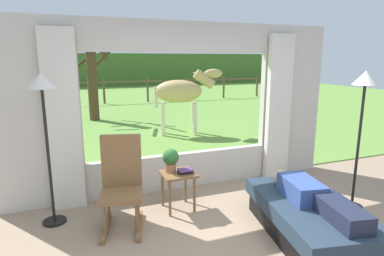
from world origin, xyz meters
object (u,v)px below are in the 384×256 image
(book_stack, at_px, (185,171))
(pasture_tree, at_px, (92,78))
(horse, at_px, (182,92))
(side_table, at_px, (178,179))
(floor_lamp_left, at_px, (43,104))
(potted_plant, at_px, (171,159))
(recliner_sofa, at_px, (308,219))
(reclining_person, at_px, (313,196))
(floor_lamp_right, at_px, (363,99))
(rocking_chair, at_px, (122,183))

(book_stack, height_order, pasture_tree, pasture_tree)
(book_stack, xyz_separation_m, horse, (1.45, 4.20, 0.61))
(side_table, xyz_separation_m, floor_lamp_left, (-1.57, 0.20, 1.07))
(potted_plant, bearing_deg, recliner_sofa, -46.07)
(reclining_person, relative_size, book_stack, 7.20)
(potted_plant, bearing_deg, side_table, -36.87)
(side_table, distance_m, floor_lamp_right, 2.63)
(reclining_person, bearing_deg, floor_lamp_right, 32.68)
(pasture_tree, bearing_deg, recliner_sofa, -79.03)
(book_stack, bearing_deg, pasture_tree, 94.42)
(book_stack, bearing_deg, rocking_chair, -172.19)
(floor_lamp_left, bearing_deg, rocking_chair, -25.31)
(floor_lamp_right, bearing_deg, book_stack, 160.05)
(recliner_sofa, height_order, book_stack, book_stack)
(recliner_sofa, relative_size, pasture_tree, 0.59)
(potted_plant, height_order, floor_lamp_right, floor_lamp_right)
(potted_plant, xyz_separation_m, floor_lamp_left, (-1.49, 0.14, 0.79))
(book_stack, relative_size, horse, 0.11)
(side_table, bearing_deg, floor_lamp_left, 172.62)
(recliner_sofa, bearing_deg, potted_plant, 145.36)
(reclining_person, xyz_separation_m, side_table, (-1.15, 1.26, -0.10))
(horse, xyz_separation_m, pasture_tree, (-2.00, 2.99, 0.25))
(potted_plant, xyz_separation_m, book_stack, (0.17, -0.11, -0.15))
(recliner_sofa, height_order, reclining_person, reclining_person)
(potted_plant, distance_m, floor_lamp_left, 1.69)
(reclining_person, relative_size, floor_lamp_left, 0.77)
(book_stack, bearing_deg, floor_lamp_left, 171.15)
(side_table, xyz_separation_m, pasture_tree, (-0.47, 7.13, 0.97))
(floor_lamp_left, xyz_separation_m, floor_lamp_right, (3.81, -1.04, 0.01))
(reclining_person, bearing_deg, side_table, 143.68)
(recliner_sofa, distance_m, floor_lamp_right, 1.73)
(recliner_sofa, bearing_deg, reclining_person, -78.57)
(recliner_sofa, height_order, pasture_tree, pasture_tree)
(floor_lamp_left, relative_size, horse, 1.02)
(book_stack, relative_size, floor_lamp_right, 0.11)
(recliner_sofa, bearing_deg, pasture_tree, 112.40)
(rocking_chair, height_order, floor_lamp_left, floor_lamp_left)
(rocking_chair, relative_size, book_stack, 5.63)
(book_stack, height_order, floor_lamp_right, floor_lamp_right)
(horse, bearing_deg, floor_lamp_left, -21.85)
(reclining_person, relative_size, floor_lamp_right, 0.77)
(rocking_chair, xyz_separation_m, floor_lamp_left, (-0.80, 0.38, 0.95))
(recliner_sofa, bearing_deg, floor_lamp_right, 30.42)
(recliner_sofa, relative_size, horse, 1.02)
(reclining_person, bearing_deg, horse, 97.36)
(recliner_sofa, xyz_separation_m, reclining_person, (0.00, -0.05, 0.30))
(potted_plant, xyz_separation_m, horse, (1.61, 4.08, 0.45))
(reclining_person, height_order, horse, horse)
(side_table, distance_m, horse, 4.47)
(rocking_chair, xyz_separation_m, potted_plant, (0.69, 0.23, 0.16))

